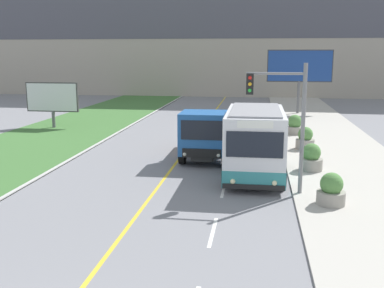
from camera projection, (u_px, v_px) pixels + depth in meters
name	position (u px, v px, depth m)	size (l,w,h in m)	color
apartment_block_background	(229.00, 15.00, 59.05)	(80.00, 8.04, 20.82)	#A89E8E
city_bus	(255.00, 143.00, 19.93)	(2.63, 5.63, 3.10)	silver
dump_truck	(206.00, 135.00, 23.32)	(2.46, 6.07, 2.62)	black
traffic_light_mast	(285.00, 112.00, 17.21)	(2.28, 0.32, 5.14)	slate
billboard_large	(300.00, 67.00, 40.54)	(5.81, 0.24, 5.81)	#59595B
billboard_small	(52.00, 98.00, 33.24)	(3.99, 0.24, 3.39)	#59595B
planter_round_near	(331.00, 191.00, 16.29)	(1.03, 1.03, 1.19)	gray
planter_round_second	(311.00, 158.00, 21.06)	(1.08, 1.08, 1.29)	gray
planter_round_third	(305.00, 139.00, 25.79)	(1.06, 1.06, 1.28)	gray
planter_round_far	(295.00, 126.00, 30.58)	(1.19, 1.19, 1.32)	gray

